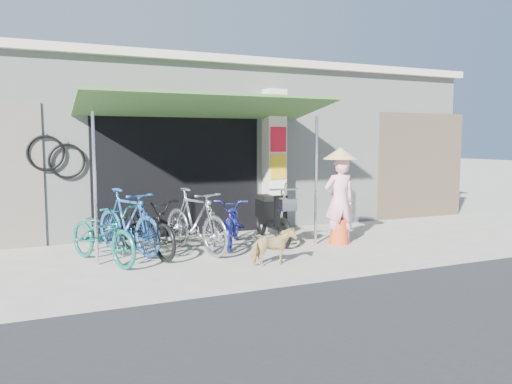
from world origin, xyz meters
name	(u,v)px	position (x,y,z in m)	size (l,w,h in m)	color
ground	(291,257)	(0.00, 0.00, 0.00)	(80.00, 80.00, 0.00)	#A7A197
bicycle_shop	(199,144)	(0.00, 5.09, 1.83)	(12.30, 5.30, 3.66)	#A8AFA6
shop_pillar	(274,161)	(0.85, 2.45, 1.50)	(0.42, 0.44, 3.00)	beige
awning	(207,108)	(-0.90, 1.63, 2.51)	(4.60, 1.88, 2.72)	#345E2A
neighbour_right	(421,166)	(5.00, 2.59, 1.30)	(2.60, 0.06, 2.60)	brown
bike_teal	(103,234)	(-2.90, 0.84, 0.47)	(0.62, 1.79, 0.94)	#16665A
bike_blue	(128,221)	(-2.42, 1.38, 0.55)	(0.52, 1.84, 1.10)	#1E4C8D
bike_black	(146,227)	(-2.17, 1.07, 0.49)	(0.64, 1.85, 0.97)	black
bike_silver	(195,220)	(-1.34, 1.01, 0.55)	(0.52, 1.84, 1.11)	#A7A9AC
bike_navy	(233,221)	(-0.55, 1.25, 0.45)	(0.60, 1.71, 0.90)	navy
street_dog	(273,247)	(-0.51, -0.38, 0.29)	(0.31, 0.69, 0.58)	tan
moped	(271,216)	(0.28, 1.36, 0.49)	(0.54, 1.90, 1.08)	black
nun	(340,197)	(1.33, 0.61, 0.89)	(0.64, 0.64, 1.80)	#F4A5B6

